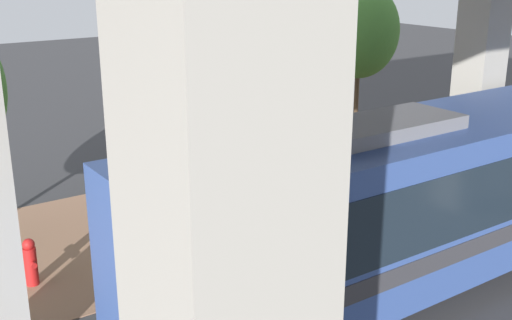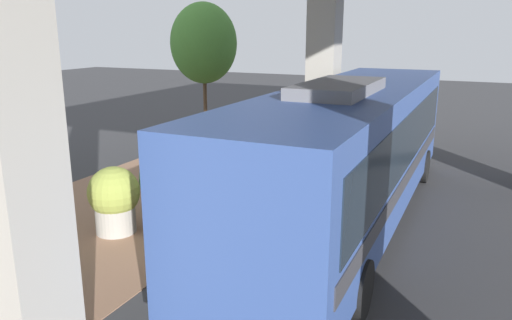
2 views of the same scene
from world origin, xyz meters
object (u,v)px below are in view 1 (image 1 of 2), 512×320
(street_tree_far, at_px, (360,31))
(fire_hydrant, at_px, (31,262))
(bus, at_px, (422,192))
(planter_middle, at_px, (237,198))
(planter_front, at_px, (176,203))
(planter_back, at_px, (268,174))

(street_tree_far, bearing_deg, fire_hydrant, -77.82)
(bus, distance_m, planter_middle, 4.41)
(fire_hydrant, distance_m, planter_front, 3.52)
(bus, bearing_deg, planter_back, -176.44)
(planter_back, xyz_separation_m, street_tree_far, (-1.88, 4.70, 3.08))
(planter_front, height_order, planter_back, planter_back)
(bus, bearing_deg, fire_hydrant, -123.62)
(bus, height_order, planter_middle, bus)
(bus, xyz_separation_m, street_tree_far, (-6.53, 4.41, 2.17))
(planter_front, height_order, planter_middle, planter_middle)
(fire_hydrant, bearing_deg, planter_front, 97.57)
(bus, height_order, planter_back, bus)
(fire_hydrant, xyz_separation_m, street_tree_far, (-2.32, 10.75, 3.58))
(planter_middle, height_order, street_tree_far, street_tree_far)
(planter_middle, bearing_deg, fire_hydrant, -93.18)
(fire_hydrant, xyz_separation_m, planter_front, (-0.46, 3.48, 0.32))
(fire_hydrant, bearing_deg, planter_middle, 86.82)
(bus, distance_m, street_tree_far, 8.18)
(bus, xyz_separation_m, planter_front, (-4.68, -2.86, -1.09))
(fire_hydrant, relative_size, street_tree_far, 0.18)
(planter_middle, bearing_deg, street_tree_far, 112.97)
(planter_front, height_order, street_tree_far, street_tree_far)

